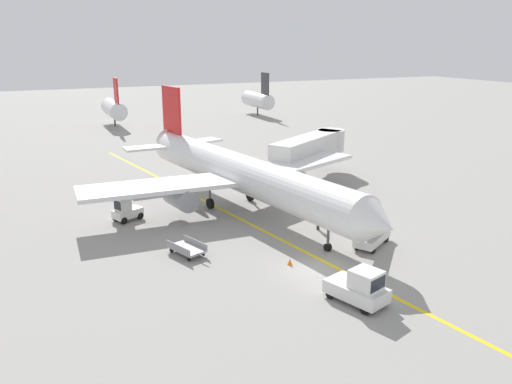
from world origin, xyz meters
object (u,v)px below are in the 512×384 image
at_px(baggage_cart_loaded, 187,248).
at_px(safety_cone_nose_left, 290,262).
at_px(jet_bridge, 313,147).
at_px(airliner, 239,172).
at_px(pushback_tug, 360,287).
at_px(ground_crew_marshaller, 318,219).
at_px(safety_cone_wingtip_left, 285,196).
at_px(baggage_tug_by_cargo_door, 126,210).
at_px(belt_loader_forward_hold, 372,236).
at_px(baggage_tug_near_wing, 355,207).
at_px(safety_cone_nose_right, 267,200).

relative_size(baggage_cart_loaded, safety_cone_nose_left, 8.66).
height_order(jet_bridge, baggage_cart_loaded, jet_bridge).
xyz_separation_m(airliner, baggage_cart_loaded, (-7.52, -8.26, -2.95)).
distance_m(jet_bridge, pushback_tug, 28.91).
relative_size(ground_crew_marshaller, safety_cone_wingtip_left, 3.86).
xyz_separation_m(baggage_tug_by_cargo_door, baggage_cart_loaded, (2.50, -9.20, -0.46)).
bearing_deg(baggage_tug_by_cargo_door, belt_loader_forward_hold, -40.73).
relative_size(pushback_tug, safety_cone_wingtip_left, 9.12).
bearing_deg(baggage_cart_loaded, baggage_tug_by_cargo_door, 105.24).
bearing_deg(safety_cone_nose_left, baggage_tug_near_wing, 33.14).
xyz_separation_m(airliner, baggage_tug_by_cargo_door, (-10.02, 0.94, -2.49)).
distance_m(baggage_tug_near_wing, belt_loader_forward_hold, 6.55).
bearing_deg(jet_bridge, baggage_tug_by_cargo_door, -165.10).
xyz_separation_m(jet_bridge, safety_cone_nose_left, (-13.38, -19.63, -3.32)).
bearing_deg(safety_cone_nose_left, baggage_cart_loaded, 141.75).
distance_m(airliner, safety_cone_nose_right, 4.56).
distance_m(pushback_tug, baggage_tug_near_wing, 15.54).
bearing_deg(safety_cone_wingtip_left, belt_loader_forward_hold, -89.10).
height_order(ground_crew_marshaller, safety_cone_nose_left, ground_crew_marshaller).
bearing_deg(baggage_cart_loaded, jet_bridge, 37.89).
xyz_separation_m(safety_cone_nose_left, safety_cone_wingtip_left, (6.92, 14.01, 0.00)).
distance_m(baggage_cart_loaded, safety_cone_nose_left, 7.50).
relative_size(belt_loader_forward_hold, safety_cone_nose_right, 11.18).
xyz_separation_m(baggage_cart_loaded, ground_crew_marshaller, (11.23, 0.49, 0.44)).
relative_size(baggage_tug_near_wing, belt_loader_forward_hold, 0.51).
bearing_deg(pushback_tug, baggage_cart_loaded, 122.33).
relative_size(jet_bridge, belt_loader_forward_hold, 2.48).
height_order(pushback_tug, baggage_tug_by_cargo_door, pushback_tug).
bearing_deg(pushback_tug, ground_crew_marshaller, 69.94).
bearing_deg(safety_cone_nose_right, baggage_tug_near_wing, -54.74).
bearing_deg(safety_cone_nose_right, airliner, -168.65).
height_order(safety_cone_nose_right, safety_cone_wingtip_left, same).
bearing_deg(airliner, safety_cone_nose_right, 11.35).
height_order(baggage_tug_near_wing, baggage_tug_by_cargo_door, same).
bearing_deg(baggage_tug_near_wing, safety_cone_wingtip_left, 111.05).
bearing_deg(jet_bridge, belt_loader_forward_hold, -108.04).
distance_m(airliner, jet_bridge, 13.54).
bearing_deg(belt_loader_forward_hold, ground_crew_marshaller, 111.09).
distance_m(baggage_tug_near_wing, baggage_tug_by_cargo_door, 19.68).
xyz_separation_m(airliner, safety_cone_wingtip_left, (5.29, 1.12, -3.20)).
xyz_separation_m(baggage_cart_loaded, safety_cone_nose_right, (10.70, 8.90, -0.25)).
bearing_deg(pushback_tug, safety_cone_nose_right, 79.51).
relative_size(jet_bridge, baggage_tug_by_cargo_door, 4.49).
relative_size(safety_cone_nose_right, safety_cone_wingtip_left, 1.00).
xyz_separation_m(baggage_tug_by_cargo_door, belt_loader_forward_hold, (15.53, -13.37, -0.15)).
distance_m(safety_cone_nose_left, safety_cone_wingtip_left, 15.63).
bearing_deg(baggage_tug_by_cargo_door, airliner, -5.36).
relative_size(airliner, safety_cone_nose_right, 80.07).
relative_size(baggage_tug_by_cargo_door, safety_cone_wingtip_left, 6.19).
bearing_deg(safety_cone_nose_right, safety_cone_nose_left, -109.60).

